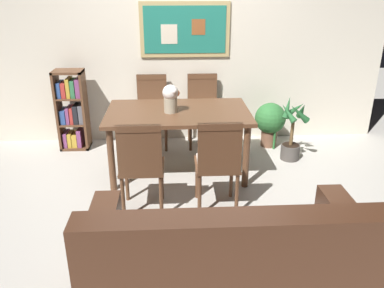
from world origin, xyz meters
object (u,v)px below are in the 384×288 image
object	(u,v)px
dining_chair_far_right	(203,104)
flower_vase	(171,97)
dining_table	(178,119)
dining_chair_near_left	(141,161)
leather_couch	(226,264)
potted_palm	(292,134)
dining_chair_near_right	(218,159)
potted_ivy	(270,121)
bookshelf	(73,111)
dining_chair_far_left	(152,105)

from	to	relation	value
dining_chair_far_right	flower_vase	bearing A→B (deg)	-114.85
dining_table	dining_chair_far_right	world-z (taller)	dining_chair_far_right
dining_chair_near_left	leather_couch	world-z (taller)	dining_chair_near_left
leather_couch	potted_palm	size ratio (longest dim) A/B	2.32
flower_vase	leather_couch	bearing A→B (deg)	-80.08
dining_chair_near_left	dining_chair_near_right	bearing A→B (deg)	0.75
dining_chair_far_right	dining_chair_near_left	bearing A→B (deg)	-111.92
leather_couch	potted_ivy	world-z (taller)	leather_couch
dining_chair_far_right	bookshelf	world-z (taller)	bookshelf
dining_chair_far_left	dining_chair_near_right	bearing A→B (deg)	-68.78
dining_chair_near_left	flower_vase	xyz separation A→B (m)	(0.27, 0.82, 0.35)
dining_chair_far_right	dining_table	bearing A→B (deg)	-111.61
leather_couch	flower_vase	distance (m)	2.06
dining_table	flower_vase	xyz separation A→B (m)	(-0.08, -0.04, 0.25)
dining_chair_near_right	dining_chair_far_right	world-z (taller)	same
dining_chair_far_right	potted_palm	size ratio (longest dim) A/B	1.17
dining_chair_near_left	flower_vase	distance (m)	0.93
dining_chair_near_right	dining_chair_far_left	distance (m)	1.81
dining_chair_near_right	bookshelf	bearing A→B (deg)	135.48
dining_chair_near_right	bookshelf	xyz separation A→B (m)	(-1.65, 1.63, -0.04)
dining_chair_near_right	potted_palm	xyz separation A→B (m)	(1.02, 1.10, -0.21)
dining_table	potted_palm	world-z (taller)	potted_palm
dining_table	dining_chair_near_right	bearing A→B (deg)	-68.28
potted_palm	flower_vase	distance (m)	1.56
flower_vase	potted_palm	bearing A→B (deg)	11.76
bookshelf	dining_chair_far_right	bearing A→B (deg)	2.21
dining_chair_far_left	bookshelf	world-z (taller)	bookshelf
potted_ivy	flower_vase	bearing A→B (deg)	-149.95
dining_table	potted_ivy	size ratio (longest dim) A/B	2.49
dining_chair_near_left	leather_couch	xyz separation A→B (m)	(0.61, -1.13, -0.23)
leather_couch	dining_chair_near_left	bearing A→B (deg)	118.51
leather_couch	potted_palm	distance (m)	2.50
dining_table	potted_palm	bearing A→B (deg)	10.76
potted_ivy	bookshelf	bearing A→B (deg)	178.08
potted_ivy	leather_couch	bearing A→B (deg)	-109.17
bookshelf	flower_vase	world-z (taller)	flower_vase
potted_palm	flower_vase	size ratio (longest dim) A/B	2.61
potted_palm	flower_vase	bearing A→B (deg)	-168.24
dining_chair_far_left	potted_palm	xyz separation A→B (m)	(1.67, -0.58, -0.21)
bookshelf	potted_ivy	world-z (taller)	bookshelf
dining_table	dining_chair_near_right	distance (m)	0.92
potted_ivy	dining_table	bearing A→B (deg)	-149.83
dining_chair_near_right	dining_chair_far_left	size ratio (longest dim) A/B	1.00
dining_chair_near_left	dining_chair_far_left	distance (m)	1.69
flower_vase	dining_chair_near_right	bearing A→B (deg)	-62.91
flower_vase	dining_chair_far_left	bearing A→B (deg)	105.38
leather_couch	potted_palm	xyz separation A→B (m)	(1.09, 2.24, 0.02)
dining_chair_far_right	dining_chair_near_right	bearing A→B (deg)	-89.92
dining_chair_near_right	flower_vase	world-z (taller)	flower_vase
potted_palm	bookshelf	bearing A→B (deg)	168.93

